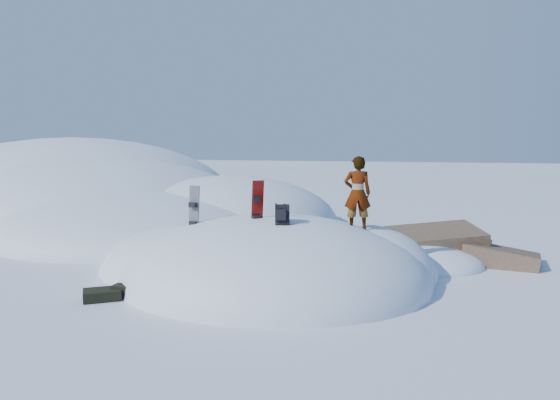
% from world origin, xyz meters
% --- Properties ---
extents(ground, '(120.00, 120.00, 0.00)m').
position_xyz_m(ground, '(0.00, 0.00, 0.00)').
color(ground, white).
rests_on(ground, ground).
extents(snow_mound, '(8.00, 6.00, 3.00)m').
position_xyz_m(snow_mound, '(-0.17, 0.24, 0.00)').
color(snow_mound, white).
rests_on(snow_mound, ground).
extents(snow_ridge, '(21.50, 18.50, 6.40)m').
position_xyz_m(snow_ridge, '(-10.43, 9.85, 0.00)').
color(snow_ridge, white).
rests_on(snow_ridge, ground).
extents(rock_outcrop, '(4.68, 4.41, 1.68)m').
position_xyz_m(rock_outcrop, '(3.72, 3.01, 0.01)').
color(rock_outcrop, brown).
rests_on(rock_outcrop, ground).
extents(snowboard_red, '(0.33, 0.32, 1.36)m').
position_xyz_m(snowboard_red, '(-0.28, -0.32, 1.64)').
color(snowboard_red, red).
rests_on(snowboard_red, snow_mound).
extents(snowboard_dark, '(0.29, 0.23, 1.42)m').
position_xyz_m(snowboard_dark, '(-1.81, -0.16, 1.44)').
color(snowboard_dark, black).
rests_on(snowboard_dark, snow_mound).
extents(backpack, '(0.37, 0.42, 0.50)m').
position_xyz_m(backpack, '(0.36, -0.70, 1.63)').
color(backpack, black).
rests_on(backpack, snow_mound).
extents(gear_pile, '(0.97, 0.81, 0.26)m').
position_xyz_m(gear_pile, '(-2.94, -2.04, 0.13)').
color(gear_pile, black).
rests_on(gear_pile, ground).
extents(person, '(0.65, 0.49, 1.62)m').
position_xyz_m(person, '(1.81, 0.35, 2.00)').
color(person, slate).
rests_on(person, snow_mound).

